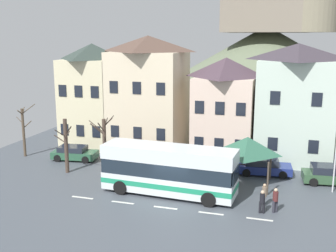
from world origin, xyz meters
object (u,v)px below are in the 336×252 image
at_px(parked_car_00, 74,153).
at_px(bare_tree_00, 24,131).
at_px(pedestrian_00, 264,193).
at_px(bus_shelter, 248,146).
at_px(parked_car_01, 330,175).
at_px(public_bench, 237,169).
at_px(bare_tree_02, 104,143).
at_px(townhouse_01, 148,93).
at_px(transit_bus, 169,171).
at_px(townhouse_00, 94,95).
at_px(townhouse_03, 295,103).
at_px(bare_tree_01, 66,145).
at_px(townhouse_02, 225,107).
at_px(parked_car_02, 138,158).
at_px(hilltop_castle, 266,67).
at_px(pedestrian_02, 262,201).
at_px(pedestrian_01, 275,200).
at_px(parked_car_03, 264,166).

bearing_deg(parked_car_00, bare_tree_00, 176.51).
bearing_deg(pedestrian_00, bus_shelter, 112.80).
height_order(parked_car_01, bare_tree_00, bare_tree_00).
relative_size(public_bench, bare_tree_02, 0.35).
distance_m(townhouse_01, transit_bus, 12.94).
distance_m(townhouse_00, pedestrian_00, 21.50).
xyz_separation_m(townhouse_03, bare_tree_01, (-17.51, -9.24, -2.86)).
bearing_deg(townhouse_02, public_bench, -69.96).
bearing_deg(parked_car_01, parked_car_02, 172.88).
height_order(bare_tree_00, bare_tree_02, bare_tree_02).
xyz_separation_m(hilltop_castle, bare_tree_01, (-13.38, -32.68, -4.29)).
distance_m(hilltop_castle, pedestrian_02, 36.74).
distance_m(bus_shelter, parked_car_01, 6.78).
xyz_separation_m(parked_car_02, public_bench, (8.48, -0.11, -0.16)).
distance_m(townhouse_02, pedestrian_01, 13.50).
distance_m(transit_bus, bus_shelter, 6.23).
bearing_deg(public_bench, parked_car_03, 17.97).
bearing_deg(parked_car_03, public_bench, -168.24).
bearing_deg(bare_tree_00, townhouse_00, 54.26).
distance_m(hilltop_castle, parked_car_03, 29.20).
relative_size(pedestrian_00, bare_tree_02, 0.33).
relative_size(townhouse_01, bare_tree_00, 2.31).
xyz_separation_m(parked_car_01, pedestrian_02, (-4.49, -6.96, 0.11)).
distance_m(parked_car_01, pedestrian_02, 8.28).
distance_m(townhouse_03, parked_car_00, 20.13).
bearing_deg(public_bench, pedestrian_00, -66.56).
xyz_separation_m(parked_car_00, parked_car_01, (21.51, 0.10, 0.06)).
bearing_deg(townhouse_02, townhouse_03, 4.76).
relative_size(townhouse_01, parked_car_00, 2.65).
relative_size(townhouse_02, transit_bus, 0.95).
bearing_deg(townhouse_03, bare_tree_00, -165.36).
height_order(townhouse_00, bare_tree_00, townhouse_00).
xyz_separation_m(townhouse_03, parked_car_00, (-18.71, -5.90, -4.53)).
relative_size(townhouse_00, bare_tree_02, 2.14).
bearing_deg(bare_tree_01, bare_tree_00, 153.55).
xyz_separation_m(townhouse_01, pedestrian_00, (11.96, -11.37, -4.60)).
bearing_deg(public_bench, townhouse_00, 160.37).
distance_m(townhouse_02, parked_car_00, 14.26).
bearing_deg(townhouse_01, parked_car_01, -18.72).
bearing_deg(parked_car_02, pedestrian_02, 140.51).
bearing_deg(hilltop_castle, pedestrian_01, -84.87).
height_order(townhouse_03, bare_tree_00, townhouse_03).
bearing_deg(public_bench, pedestrian_01, -63.82).
bearing_deg(bus_shelter, bare_tree_00, 175.22).
distance_m(townhouse_02, pedestrian_02, 13.55).
bearing_deg(townhouse_01, bus_shelter, -36.34).
distance_m(transit_bus, pedestrian_02, 6.72).
relative_size(parked_car_00, pedestrian_00, 2.66).
relative_size(bare_tree_01, bare_tree_02, 0.94).
distance_m(parked_car_02, public_bench, 8.48).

